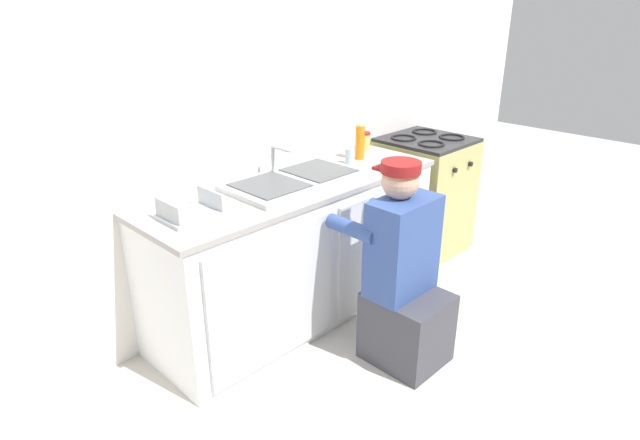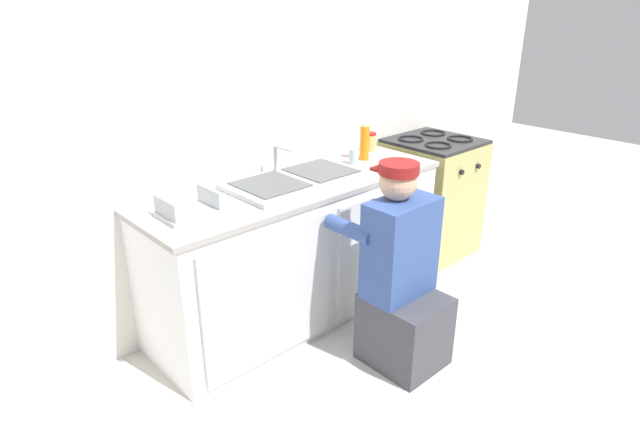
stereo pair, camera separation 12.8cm
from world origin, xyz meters
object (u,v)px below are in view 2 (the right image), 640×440
at_px(stove_range, 431,196).
at_px(water_glass, 354,157).
at_px(soap_bottle_orange, 365,142).
at_px(condiment_jar, 371,142).
at_px(sink_double_basin, 296,179).
at_px(plumber_person, 401,284).
at_px(dish_rack_tray, 189,210).

height_order(stove_range, water_glass, water_glass).
relative_size(stove_range, soap_bottle_orange, 3.58).
bearing_deg(water_glass, condiment_jar, 24.22).
xyz_separation_m(sink_double_basin, soap_bottle_orange, (0.63, 0.06, 0.09)).
distance_m(plumber_person, water_glass, 0.97).
bearing_deg(dish_rack_tray, stove_range, 0.46).
distance_m(water_glass, dish_rack_tray, 1.21).
distance_m(condiment_jar, water_glass, 0.35).
height_order(plumber_person, soap_bottle_orange, soap_bottle_orange).
height_order(sink_double_basin, stove_range, sink_double_basin).
bearing_deg(sink_double_basin, water_glass, 3.30).
height_order(condiment_jar, soap_bottle_orange, soap_bottle_orange).
xyz_separation_m(water_glass, soap_bottle_orange, (0.13, 0.03, 0.06)).
xyz_separation_m(condiment_jar, water_glass, (-0.32, -0.14, -0.01)).
bearing_deg(plumber_person, condiment_jar, 51.14).
height_order(stove_range, plumber_person, plumber_person).
bearing_deg(water_glass, stove_range, -2.16).
relative_size(sink_double_basin, dish_rack_tray, 2.86).
height_order(sink_double_basin, soap_bottle_orange, soap_bottle_orange).
distance_m(sink_double_basin, condiment_jar, 0.84).
relative_size(plumber_person, water_glass, 11.04).
relative_size(plumber_person, condiment_jar, 8.63).
bearing_deg(stove_range, dish_rack_tray, -179.54).
relative_size(condiment_jar, water_glass, 1.28).
xyz_separation_m(soap_bottle_orange, dish_rack_tray, (-1.33, -0.08, -0.09)).
relative_size(sink_double_basin, plumber_person, 0.72).
bearing_deg(soap_bottle_orange, condiment_jar, 31.35).
distance_m(stove_range, soap_bottle_orange, 0.87).
bearing_deg(dish_rack_tray, plumber_person, -41.64).
xyz_separation_m(stove_range, water_glass, (-0.82, 0.03, 0.46)).
height_order(plumber_person, condiment_jar, plumber_person).
relative_size(stove_range, water_glass, 8.95).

